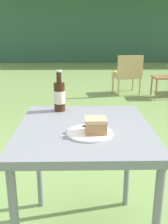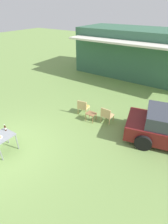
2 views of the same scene
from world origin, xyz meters
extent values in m
cube|color=#38664C|center=(1.82, 11.30, 1.68)|extent=(10.49, 3.96, 3.36)
cylinder|color=tan|center=(1.13, 4.19, 0.16)|extent=(0.04, 0.04, 0.33)
cylinder|color=tan|center=(0.69, 4.12, 0.16)|extent=(0.04, 0.04, 0.33)
cylinder|color=tan|center=(1.19, 3.80, 0.16)|extent=(0.04, 0.04, 0.33)
cylinder|color=tan|center=(0.75, 3.73, 0.16)|extent=(0.04, 0.04, 0.33)
cube|color=tan|center=(0.94, 3.96, 0.36)|extent=(0.57, 0.52, 0.06)
cube|color=tan|center=(0.97, 3.76, 0.59)|extent=(0.50, 0.13, 0.40)
cube|color=gold|center=(0.94, 3.96, 0.41)|extent=(0.51, 0.45, 0.05)
cube|color=#996B42|center=(1.61, 3.61, 0.39)|extent=(0.44, 0.38, 0.03)
cylinder|color=#996B42|center=(1.41, 3.44, 0.19)|extent=(0.03, 0.03, 0.37)
cylinder|color=#996B42|center=(1.41, 3.77, 0.19)|extent=(0.03, 0.03, 0.37)
cube|color=gray|center=(0.00, 0.00, 0.73)|extent=(0.71, 0.78, 0.04)
cylinder|color=gray|center=(-0.31, 0.35, 0.36)|extent=(0.04, 0.04, 0.71)
cylinder|color=gray|center=(0.31, 0.35, 0.36)|extent=(0.04, 0.04, 0.71)
cylinder|color=white|center=(0.02, -0.11, 0.76)|extent=(0.23, 0.23, 0.01)
cube|color=#AD7A4C|center=(0.05, -0.11, 0.79)|extent=(0.10, 0.10, 0.06)
cube|color=tan|center=(0.05, -0.11, 0.83)|extent=(0.11, 0.10, 0.02)
cylinder|color=#381E0F|center=(-0.15, 0.29, 0.84)|extent=(0.07, 0.07, 0.18)
cylinder|color=#381E0F|center=(-0.15, 0.29, 0.96)|extent=(0.03, 0.03, 0.07)
cylinder|color=silver|center=(-0.15, 0.29, 1.00)|extent=(0.04, 0.04, 0.01)
cylinder|color=beige|center=(-0.15, 0.29, 0.84)|extent=(0.07, 0.07, 0.08)
cube|color=silver|center=(-0.03, -0.11, 0.75)|extent=(0.18, 0.07, 0.01)
cylinder|color=silver|center=(0.00, -0.02, 0.76)|extent=(0.03, 0.03, 0.01)
camera|label=1|loc=(-0.03, -1.31, 1.24)|focal=42.00mm
camera|label=2|loc=(5.25, -2.42, 4.82)|focal=28.00mm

